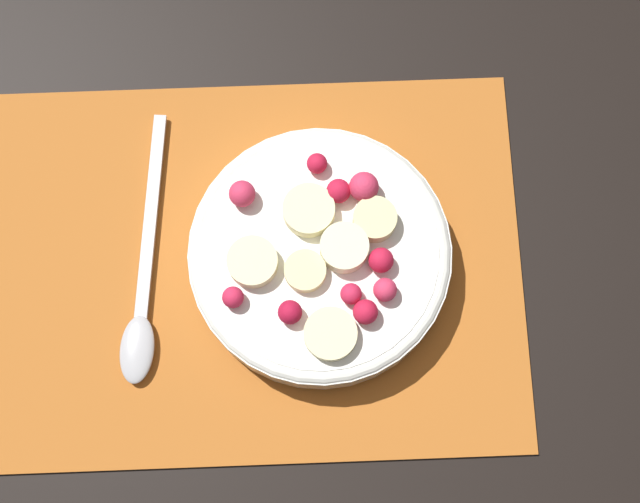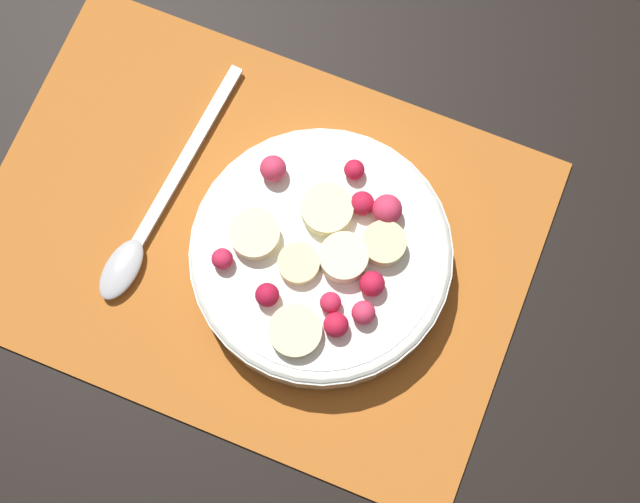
% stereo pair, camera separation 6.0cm
% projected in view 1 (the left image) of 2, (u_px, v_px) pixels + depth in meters
% --- Properties ---
extents(ground_plane, '(3.00, 3.00, 0.00)m').
position_uv_depth(ground_plane, '(249.00, 267.00, 0.64)').
color(ground_plane, black).
extents(placemat, '(0.39, 0.28, 0.01)m').
position_uv_depth(placemat, '(248.00, 266.00, 0.64)').
color(placemat, '#B26023').
rests_on(placemat, ground_plane).
extents(fruit_bowl, '(0.18, 0.18, 0.05)m').
position_uv_depth(fruit_bowl, '(320.00, 258.00, 0.62)').
color(fruit_bowl, silver).
rests_on(fruit_bowl, placemat).
extents(spoon, '(0.03, 0.20, 0.01)m').
position_uv_depth(spoon, '(142.00, 298.00, 0.63)').
color(spoon, '#B2B2B7').
rests_on(spoon, placemat).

